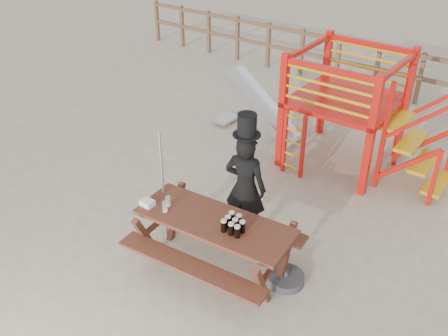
{
  "coord_description": "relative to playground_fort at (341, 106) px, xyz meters",
  "views": [
    {
      "loc": [
        3.25,
        -4.1,
        4.74
      ],
      "look_at": [
        -0.37,
        0.8,
        0.99
      ],
      "focal_mm": 40.0,
      "sensor_mm": 36.0,
      "label": 1
    }
  ],
  "objects": [
    {
      "name": "back_fence",
      "position": [
        -0.12,
        3.42,
        -0.34
      ],
      "size": [
        15.09,
        0.09,
        1.2
      ],
      "color": "brown",
      "rests_on": "ground"
    },
    {
      "name": "stout_pints",
      "position": [
        0.3,
        -3.67,
        -0.18
      ],
      "size": [
        0.3,
        0.27,
        0.17
      ],
      "color": "black",
      "rests_on": "picnic_table"
    },
    {
      "name": "playground_fort",
      "position": [
        0.0,
        0.0,
        0.0
      ],
      "size": [
        4.71,
        1.84,
        2.1
      ],
      "color": "red",
      "rests_on": "ground"
    },
    {
      "name": "ground",
      "position": [
        -0.12,
        -3.58,
        -1.07
      ],
      "size": [
        60.0,
        60.0,
        0.0
      ],
      "primitive_type": "plane",
      "color": "#C4B399",
      "rests_on": "ground"
    },
    {
      "name": "metal_pole",
      "position": [
        -0.98,
        -3.55,
        -0.2
      ],
      "size": [
        0.04,
        0.04,
        1.74
      ],
      "primitive_type": "cylinder",
      "color": "#B2B2B7",
      "rests_on": "ground"
    },
    {
      "name": "picnic_table",
      "position": [
        -0.01,
        -3.65,
        -0.56
      ],
      "size": [
        2.2,
        1.61,
        0.81
      ],
      "rotation": [
        0.0,
        0.0,
        0.09
      ],
      "color": "brown",
      "rests_on": "ground"
    },
    {
      "name": "man_with_hat",
      "position": [
        -0.08,
        -2.84,
        -0.18
      ],
      "size": [
        0.68,
        0.51,
        1.98
      ],
      "rotation": [
        0.0,
        0.0,
        3.34
      ],
      "color": "black",
      "rests_on": "ground"
    },
    {
      "name": "empty_glasses",
      "position": [
        -0.67,
        -3.82,
        -0.2
      ],
      "size": [
        0.12,
        0.19,
        0.15
      ],
      "color": "silver",
      "rests_on": "picnic_table"
    },
    {
      "name": "parasol_base",
      "position": [
        0.91,
        -3.32,
        -1.01
      ],
      "size": [
        0.49,
        0.49,
        0.21
      ],
      "color": "#3C3D42",
      "rests_on": "ground"
    },
    {
      "name": "paper_bag",
      "position": [
        -0.93,
        -3.92,
        -0.23
      ],
      "size": [
        0.18,
        0.14,
        0.08
      ],
      "primitive_type": "cube",
      "rotation": [
        0.0,
        0.0,
        -0.0
      ],
      "color": "white",
      "rests_on": "picnic_table"
    }
  ]
}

